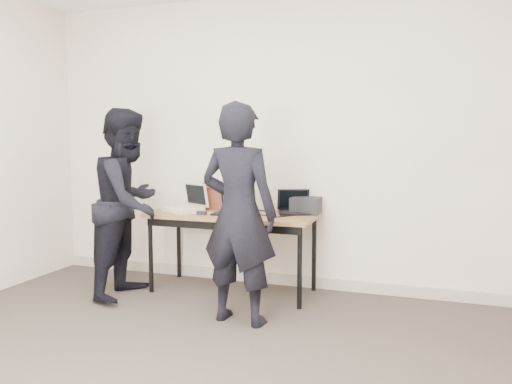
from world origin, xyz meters
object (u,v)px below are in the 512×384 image
at_px(laptop_beige, 187,206).
at_px(equipment_box, 306,205).
at_px(person_observer, 129,203).
at_px(laptop_center, 233,208).
at_px(desk, 232,220).
at_px(person_typist, 239,214).
at_px(laptop_right, 294,208).
at_px(leather_satchel, 223,196).

xyz_separation_m(laptop_beige, equipment_box, (1.07, 0.20, 0.02)).
bearing_deg(person_observer, laptop_beige, -49.97).
height_order(laptop_center, equipment_box, laptop_center).
distance_m(desk, person_typist, 0.77).
xyz_separation_m(laptop_right, leather_satchel, (-0.71, 0.05, 0.08)).
height_order(laptop_right, person_typist, person_typist).
bearing_deg(leather_satchel, person_typist, -69.84).
relative_size(leather_satchel, equipment_box, 1.51).
bearing_deg(laptop_center, person_typist, -63.32).
relative_size(desk, person_observer, 0.91).
distance_m(laptop_right, person_typist, 0.89).
relative_size(desk, laptop_beige, 3.58).
bearing_deg(equipment_box, laptop_beige, -169.23).
relative_size(desk, laptop_right, 4.10).
relative_size(laptop_beige, laptop_center, 1.42).
height_order(equipment_box, person_typist, person_typist).
bearing_deg(laptop_right, laptop_beige, 170.07).
bearing_deg(laptop_right, leather_satchel, 154.98).
height_order(laptop_right, person_observer, person_observer).
bearing_deg(laptop_center, laptop_right, 24.97).
distance_m(desk, laptop_center, 0.12).
bearing_deg(laptop_beige, person_observer, -110.31).
bearing_deg(desk, laptop_right, 19.17).
relative_size(person_typist, person_observer, 1.00).
bearing_deg(desk, person_observer, -155.71).
xyz_separation_m(equipment_box, person_typist, (-0.31, -0.87, 0.03)).
relative_size(laptop_beige, laptop_right, 1.15).
bearing_deg(equipment_box, leather_satchel, 177.47).
height_order(leather_satchel, equipment_box, leather_satchel).
bearing_deg(laptop_beige, leather_satchel, 69.09).
relative_size(laptop_right, person_typist, 0.22).
relative_size(leather_satchel, person_observer, 0.23).
relative_size(desk, equipment_box, 5.95).
relative_size(laptop_right, person_observer, 0.22).
height_order(laptop_center, person_observer, person_observer).
distance_m(person_typist, person_observer, 1.19).
bearing_deg(laptop_center, person_observer, -157.48).
relative_size(equipment_box, person_typist, 0.15).
bearing_deg(person_typist, leather_satchel, -55.53).
xyz_separation_m(equipment_box, person_observer, (-1.46, -0.56, 0.03)).
xyz_separation_m(laptop_center, person_observer, (-0.85, -0.33, 0.05)).
bearing_deg(laptop_beige, laptop_right, 38.14).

